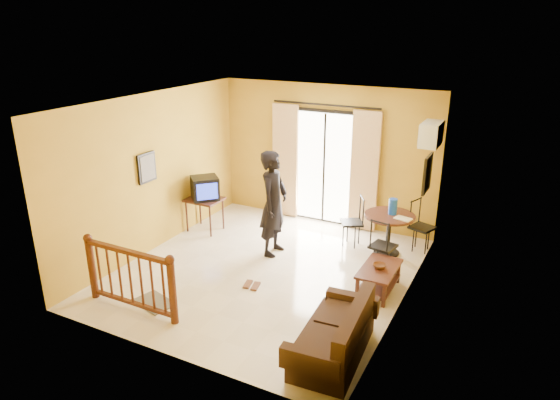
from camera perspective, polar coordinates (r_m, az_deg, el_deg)
The scene contains 19 objects.
ground at distance 8.41m, azimuth -1.59°, elevation -8.10°, with size 5.00×5.00×0.00m, color beige.
room_shell at distance 7.75m, azimuth -1.71°, elevation 3.08°, with size 5.00×5.00×5.00m.
balcony_door at distance 10.01m, azimuth 5.06°, elevation 3.83°, with size 2.25×0.14×2.46m.
tv_table at distance 9.86m, azimuth -8.64°, elevation -0.27°, with size 0.66×0.55×0.66m.
television at distance 9.74m, azimuth -8.58°, elevation 1.36°, with size 0.66×0.67×0.45m.
picture_left at distance 8.90m, azimuth -14.97°, elevation 3.60°, with size 0.05×0.42×0.52m.
dining_table at distance 8.98m, azimuth 12.38°, elevation -2.58°, with size 0.89×0.89×0.74m.
water_jug at distance 8.92m, azimuth 12.78°, elevation -0.72°, with size 0.15×0.15×0.28m, color #1442BB.
serving_tray at distance 8.77m, azimuth 13.89°, elevation -2.08°, with size 0.28×0.18×0.02m, color beige.
dining_chairs at distance 9.13m, azimuth 11.75°, elevation -6.15°, with size 1.73×1.58×0.95m.
air_conditioner at distance 8.76m, azimuth 16.86°, elevation 7.23°, with size 0.31×0.60×0.40m.
botanical_print at distance 8.24m, azimuth 16.47°, elevation 2.89°, with size 0.05×0.50×0.60m.
coffee_table at distance 7.85m, azimuth 11.24°, elevation -8.45°, with size 0.51×0.91×0.41m.
bowl at distance 7.76m, azimuth 11.29°, elevation -7.40°, with size 0.20×0.20×0.06m, color #512E1B.
sofa at distance 6.39m, azimuth 6.49°, elevation -15.32°, with size 0.81×1.58×0.73m.
standing_person at distance 8.67m, azimuth -0.74°, elevation -0.39°, with size 0.69×0.45×1.88m, color black.
stair_balustrade at distance 7.42m, azimuth -16.79°, elevation -8.15°, with size 1.63×0.13×1.04m.
doormat at distance 7.76m, azimuth -14.16°, elevation -11.26°, with size 0.60×0.40×0.02m, color #5E5A4B.
sandals at distance 7.97m, azimuth -3.26°, elevation -9.70°, with size 0.30×0.27×0.03m.
Camera 1 is at (3.60, -6.49, 3.95)m, focal length 32.00 mm.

